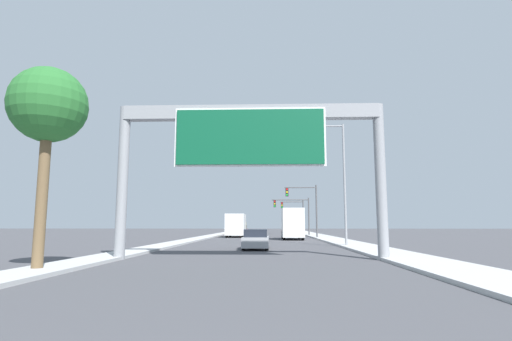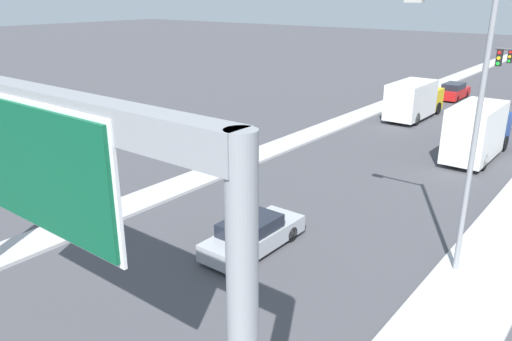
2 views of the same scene
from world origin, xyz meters
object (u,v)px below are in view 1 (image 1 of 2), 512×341
(traffic_light_near_intersection, at_px, (307,203))
(truck_box_secondary, at_px, (292,224))
(car_far_right, at_px, (256,240))
(palm_tree_foreground, at_px, (48,108))
(traffic_light_mid_block, at_px, (296,209))
(truck_box_primary, at_px, (236,225))
(street_lamp_right, at_px, (340,174))
(traffic_light_far_intersection, at_px, (296,211))
(car_mid_right, at_px, (242,230))
(sign_gantry, at_px, (250,141))

(traffic_light_near_intersection, bearing_deg, truck_box_secondary, -116.17)
(car_far_right, relative_size, palm_tree_foreground, 0.61)
(traffic_light_near_intersection, height_order, traffic_light_mid_block, traffic_light_near_intersection)
(truck_box_primary, relative_size, palm_tree_foreground, 0.93)
(traffic_light_mid_block, distance_m, street_lamp_right, 28.51)
(traffic_light_far_intersection, height_order, street_lamp_right, street_lamp_right)
(traffic_light_far_intersection, bearing_deg, palm_tree_foreground, -103.17)
(car_far_right, bearing_deg, traffic_light_far_intersection, 82.56)
(car_mid_right, bearing_deg, truck_box_primary, -90.00)
(traffic_light_mid_block, bearing_deg, palm_tree_foreground, -105.24)
(traffic_light_far_intersection, bearing_deg, car_mid_right, -145.10)
(car_mid_right, distance_m, palm_tree_foreground, 49.46)
(car_mid_right, xyz_separation_m, street_lamp_right, (10.00, -32.17, 4.95))
(truck_box_primary, distance_m, traffic_light_mid_block, 10.78)
(traffic_light_near_intersection, bearing_deg, car_far_right, -104.35)
(car_far_right, relative_size, traffic_light_mid_block, 0.84)
(truck_box_primary, relative_size, truck_box_secondary, 1.00)
(truck_box_secondary, distance_m, traffic_light_mid_block, 14.35)
(car_mid_right, relative_size, traffic_light_mid_block, 0.84)
(truck_box_primary, relative_size, street_lamp_right, 0.74)
(sign_gantry, distance_m, traffic_light_far_intersection, 50.44)
(sign_gantry, bearing_deg, traffic_light_mid_block, 83.13)
(car_far_right, relative_size, truck_box_primary, 0.66)
(truck_box_primary, xyz_separation_m, palm_tree_foreground, (-3.99, -38.81, 4.60))
(truck_box_primary, bearing_deg, sign_gantry, -84.07)
(sign_gantry, bearing_deg, traffic_light_near_intersection, 79.60)
(sign_gantry, height_order, truck_box_primary, sign_gantry)
(sign_gantry, distance_m, truck_box_secondary, 26.54)
(sign_gantry, xyz_separation_m, traffic_light_far_intersection, (5.44, 50.11, -1.94))
(car_mid_right, xyz_separation_m, truck_box_primary, (0.00, -10.19, 0.83))
(palm_tree_foreground, bearing_deg, street_lamp_right, 50.25)
(truck_box_secondary, distance_m, palm_tree_foreground, 33.28)
(car_mid_right, height_order, palm_tree_foreground, palm_tree_foreground)
(traffic_light_far_intersection, xyz_separation_m, palm_tree_foreground, (-12.92, -55.23, 2.20))
(car_far_right, height_order, street_lamp_right, street_lamp_right)
(truck_box_primary, relative_size, traffic_light_near_intersection, 1.09)
(car_far_right, xyz_separation_m, traffic_light_mid_block, (4.84, 31.61, 3.24))
(sign_gantry, height_order, traffic_light_far_intersection, sign_gantry)
(street_lamp_right, bearing_deg, traffic_light_near_intersection, 93.04)
(sign_gantry, relative_size, palm_tree_foreground, 1.74)
(sign_gantry, bearing_deg, car_far_right, 90.00)
(car_mid_right, relative_size, traffic_light_near_intersection, 0.72)
(truck_box_primary, xyz_separation_m, traffic_light_far_intersection, (8.94, 16.42, 2.40))
(car_mid_right, xyz_separation_m, traffic_light_mid_block, (8.34, -3.77, 3.18))
(traffic_light_far_intersection, bearing_deg, street_lamp_right, -88.41)
(traffic_light_mid_block, bearing_deg, traffic_light_far_intersection, 86.57)
(sign_gantry, relative_size, car_far_right, 2.87)
(traffic_light_near_intersection, xyz_separation_m, traffic_light_mid_block, (-0.69, 10.00, -0.48))
(truck_box_secondary, bearing_deg, truck_box_primary, 132.25)
(traffic_light_near_intersection, distance_m, palm_tree_foreground, 37.60)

